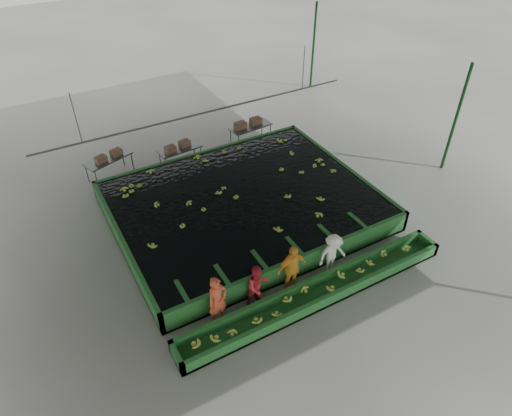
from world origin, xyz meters
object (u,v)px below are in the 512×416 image
worker_c (292,269)px  worker_b (258,286)px  packing_table_right (251,134)px  sorting_trough (317,293)px  worker_d (332,254)px  packing_table_left (110,167)px  flotation_tank (244,205)px  box_stack_right (248,126)px  box_stack_mid (178,149)px  worker_a (218,301)px  box_stack_left (109,158)px  packing_table_mid (181,157)px

worker_c → worker_b: bearing=-179.8°
packing_table_right → sorting_trough: bearing=-106.8°
worker_d → packing_table_left: worker_d is taller
worker_d → packing_table_right: worker_d is taller
flotation_tank → worker_b: size_ratio=6.17×
worker_b → box_stack_right: bearing=60.6°
worker_d → sorting_trough: bearing=-141.6°
packing_table_right → box_stack_mid: bearing=-177.2°
sorting_trough → box_stack_right: bearing=73.8°
flotation_tank → worker_c: 4.36m
worker_a → worker_c: 2.69m
flotation_tank → box_stack_left: bearing=126.1°
box_stack_mid → box_stack_left: bearing=168.3°
worker_c → packing_table_right: size_ratio=0.89×
worker_c → packing_table_left: size_ratio=0.89×
worker_b → box_stack_mid: bearing=81.9°
flotation_tank → worker_d: worker_d is taller
worker_c → packing_table_mid: worker_c is taller
worker_b → packing_table_right: bearing=59.9°
box_stack_right → flotation_tank: bearing=-120.5°
box_stack_mid → box_stack_right: (3.82, 0.24, 0.06)m
packing_table_left → box_stack_left: box_stack_left is taller
flotation_tank → box_stack_right: size_ratio=6.95×
packing_table_left → box_stack_right: (6.85, -0.45, 0.48)m
worker_c → box_stack_mid: worker_c is taller
worker_b → worker_c: 1.29m
worker_a → packing_table_left: (-0.72, 9.70, -0.43)m
worker_b → packing_table_mid: bearing=81.3°
flotation_tank → worker_d: 4.47m
box_stack_right → worker_c: bearing=-110.4°
sorting_trough → packing_table_right: 10.45m
worker_c → box_stack_left: size_ratio=1.49×
packing_table_mid → box_stack_left: box_stack_left is taller
packing_table_right → packing_table_mid: bearing=-177.2°
worker_b → box_stack_right: 10.38m
worker_c → worker_d: (1.67, 0.00, -0.13)m
worker_b → box_stack_left: 9.85m
worker_a → flotation_tank: bearing=42.7°
flotation_tank → box_stack_mid: size_ratio=7.94×
worker_c → packing_table_mid: size_ratio=0.95×
worker_a → worker_c: (2.69, 0.00, 0.03)m
sorting_trough → box_stack_left: box_stack_left is taller
packing_table_left → box_stack_left: bearing=-62.5°
worker_d → packing_table_right: 9.40m
box_stack_mid → box_stack_right: bearing=3.6°
box_stack_left → sorting_trough: bearing=-69.5°
packing_table_right → worker_b: bearing=-117.7°
packing_table_right → worker_d: bearing=-101.6°
flotation_tank → worker_c: (-0.52, -4.30, 0.49)m
packing_table_right → box_stack_right: bearing=156.7°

